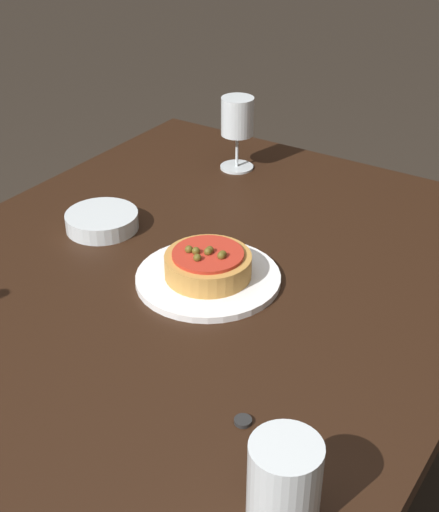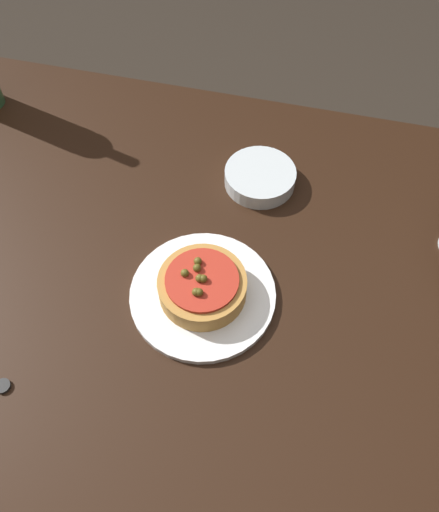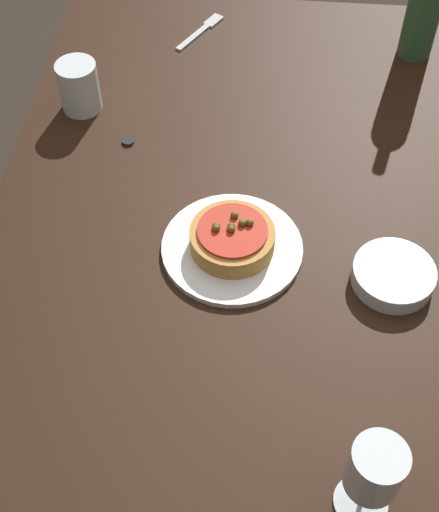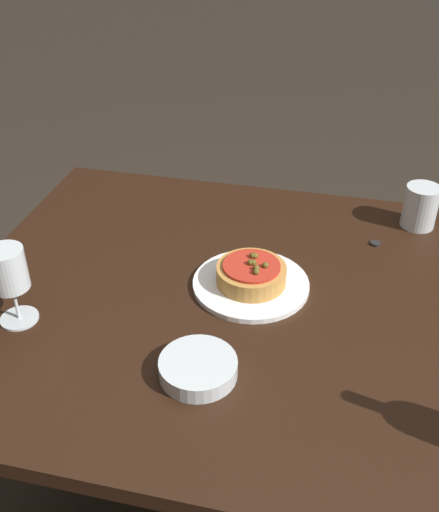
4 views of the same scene
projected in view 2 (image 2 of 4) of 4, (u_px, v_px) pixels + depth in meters
ground_plane at (184, 396)px, 1.51m from camera, size 14.00×14.00×0.00m
dining_table at (164, 289)px, 0.96m from camera, size 1.42×0.99×0.73m
dinner_plate at (203, 294)px, 0.86m from camera, size 0.25×0.25×0.01m
pizza at (202, 286)px, 0.84m from camera, size 0.15×0.15×0.06m
side_bowl at (260, 177)px, 1.00m from camera, size 0.14×0.14×0.03m
bottle_cap at (3, 386)px, 0.77m from camera, size 0.02×0.02×0.01m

